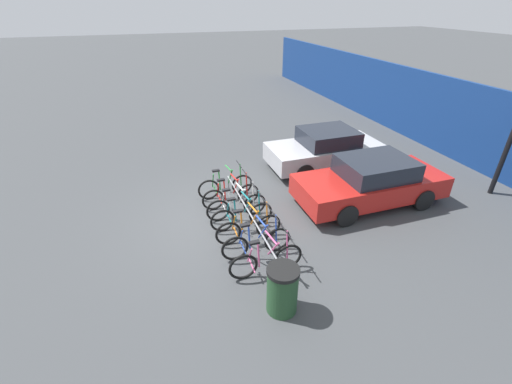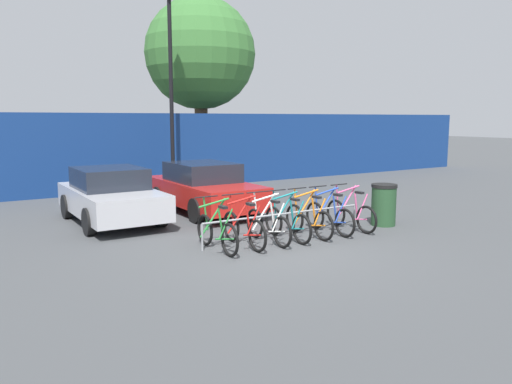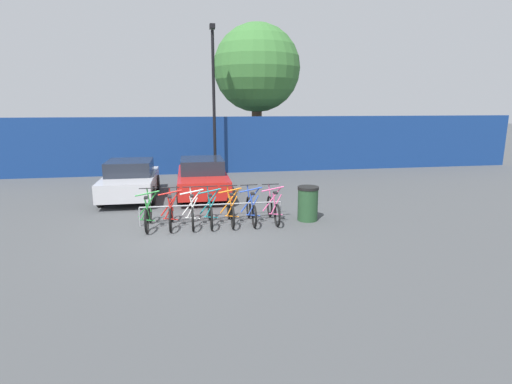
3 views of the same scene
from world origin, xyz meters
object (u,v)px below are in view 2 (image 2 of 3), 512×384
(bicycle_teal, at_px, (287,223))
(bicycle_orange, at_px, (309,220))
(trash_bin, at_px, (384,205))
(car_silver, at_px, (111,196))
(bicycle_pink, at_px, (351,214))
(bicycle_green, at_px, (217,232))
(bicycle_blue, at_px, (329,217))
(lamp_post, at_px, (171,84))
(tree_behind_hoarding, at_px, (200,55))
(bicycle_white, at_px, (268,225))
(bike_rack, at_px, (286,216))
(bicycle_red, at_px, (244,229))
(car_red, at_px, (204,188))

(bicycle_teal, relative_size, bicycle_orange, 1.00)
(trash_bin, bearing_deg, car_silver, 144.81)
(bicycle_pink, bearing_deg, bicycle_green, -176.51)
(bicycle_blue, height_order, lamp_post, lamp_post)
(bicycle_green, distance_m, bicycle_pink, 3.60)
(tree_behind_hoarding, bearing_deg, bicycle_teal, -106.75)
(bicycle_pink, xyz_separation_m, car_silver, (-4.57, 3.90, 0.31))
(tree_behind_hoarding, bearing_deg, bicycle_blue, -100.72)
(bicycle_white, distance_m, car_silver, 4.49)
(bicycle_orange, height_order, tree_behind_hoarding, tree_behind_hoarding)
(bicycle_orange, xyz_separation_m, bicycle_blue, (0.61, 0.00, 0.00))
(bike_rack, bearing_deg, bicycle_green, -175.28)
(bike_rack, relative_size, bicycle_orange, 2.43)
(bicycle_white, xyz_separation_m, bicycle_blue, (1.71, 0.00, 0.00))
(bicycle_teal, distance_m, trash_bin, 2.91)
(bicycle_red, xyz_separation_m, car_red, (1.05, 3.97, 0.31))
(car_red, bearing_deg, bike_rack, -88.20)
(bicycle_blue, relative_size, car_red, 0.39)
(car_red, distance_m, lamp_post, 5.15)
(bicycle_white, xyz_separation_m, trash_bin, (3.41, -0.06, 0.14))
(car_silver, xyz_separation_m, tree_behind_hoarding, (5.95, 6.87, 4.59))
(bicycle_orange, xyz_separation_m, tree_behind_hoarding, (2.65, 10.77, 4.91))
(car_red, distance_m, trash_bin, 5.00)
(tree_behind_hoarding, bearing_deg, bicycle_pink, -97.29)
(car_silver, bearing_deg, lamp_post, 49.92)
(trash_bin, bearing_deg, bicycle_orange, 178.58)
(bicycle_white, height_order, car_silver, car_silver)
(car_silver, relative_size, car_red, 0.92)
(bicycle_teal, xyz_separation_m, car_silver, (-2.71, 3.90, 0.31))
(bicycle_white, height_order, bicycle_blue, same)
(bicycle_pink, bearing_deg, bicycle_orange, -176.51)
(bicycle_green, xyz_separation_m, trash_bin, (4.64, -0.06, 0.14))
(bike_rack, height_order, car_silver, car_silver)
(car_silver, bearing_deg, bicycle_pink, -40.47)
(bicycle_teal, relative_size, bicycle_pink, 1.00)
(bicycle_teal, bearing_deg, trash_bin, 0.81)
(bicycle_blue, xyz_separation_m, bicycle_pink, (0.66, 0.00, 0.00))
(bike_rack, height_order, tree_behind_hoarding, tree_behind_hoarding)
(bike_rack, height_order, bicycle_orange, bicycle_orange)
(bicycle_red, bearing_deg, tree_behind_hoarding, 65.90)
(bicycle_red, bearing_deg, trash_bin, -2.92)
(bicycle_white, height_order, trash_bin, bicycle_white)
(bicycle_orange, xyz_separation_m, trash_bin, (2.31, -0.06, 0.14))
(bicycle_green, height_order, lamp_post, lamp_post)
(bicycle_green, distance_m, bicycle_blue, 2.94)
(bicycle_green, bearing_deg, bicycle_blue, 2.90)
(bicycle_orange, bearing_deg, lamp_post, 89.85)
(bike_rack, xyz_separation_m, bicycle_red, (-1.17, -0.15, -0.11))
(bike_rack, bearing_deg, car_red, 91.80)
(tree_behind_hoarding, bearing_deg, bicycle_green, -114.82)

